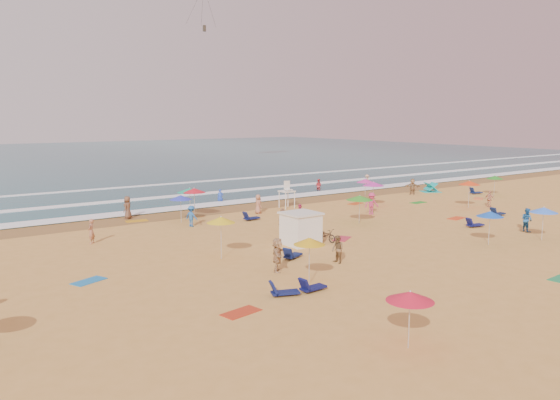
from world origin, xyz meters
TOP-DOWN VIEW (x-y plane):
  - ground at (0.00, 0.00)m, footprint 220.00×220.00m
  - ocean at (0.00, 84.00)m, footprint 220.00×140.00m
  - wet_sand at (0.00, 12.50)m, footprint 220.00×220.00m
  - surf_foam at (0.00, 21.32)m, footprint 200.00×18.70m
  - cabana at (-5.60, -2.39)m, footprint 2.00×2.00m
  - cabana_roof at (-5.60, -2.39)m, footprint 2.20×2.20m
  - bicycle at (-3.70, -2.69)m, footprint 0.71×1.70m
  - lifeguard_stand at (2.14, 9.68)m, footprint 1.20×1.20m
  - beach_umbrellas at (-1.68, 0.09)m, footprint 53.11×29.82m
  - loungers at (5.52, -2.99)m, footprint 46.27×17.50m
  - towels at (1.82, -1.92)m, footprint 42.47×28.86m
  - popup_tents at (23.68, 1.93)m, footprint 6.56×16.63m
  - beachgoers at (0.69, 3.92)m, footprint 45.55×26.79m

SIDE VIEW (x-z plane):
  - ground at x=0.00m, z-range 0.00..0.00m
  - ocean at x=0.00m, z-range -0.09..0.09m
  - wet_sand at x=0.00m, z-range 0.01..0.01m
  - towels at x=1.82m, z-range 0.00..0.03m
  - surf_foam at x=0.00m, z-range 0.08..0.12m
  - loungers at x=5.52m, z-range 0.00..0.34m
  - bicycle at x=-3.70m, z-range 0.00..0.87m
  - popup_tents at x=23.68m, z-range 0.00..1.20m
  - beachgoers at x=0.69m, z-range -0.24..1.88m
  - cabana at x=-5.60m, z-range 0.00..2.00m
  - lifeguard_stand at x=2.14m, z-range 0.00..2.10m
  - cabana_roof at x=-5.60m, z-range 2.00..2.12m
  - beach_umbrellas at x=-1.68m, z-range 1.73..2.49m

